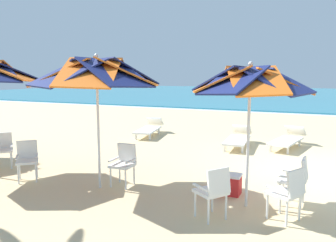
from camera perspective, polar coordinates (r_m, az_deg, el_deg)
ground_plane at (r=8.64m, az=23.45°, el=-8.28°), size 80.00×80.00×0.00m
sea at (r=39.14m, az=23.93°, el=3.97°), size 80.00×36.00×0.10m
surf_foam at (r=20.90m, az=23.81°, el=0.94°), size 80.00×0.70×0.01m
beach_umbrella_0 at (r=5.87m, az=13.69°, el=6.47°), size 2.08×2.08×2.53m
plastic_chair_0 at (r=5.72m, az=19.61°, el=-11.07°), size 0.61×0.60×0.87m
plastic_chair_1 at (r=6.45m, az=20.86°, el=-8.98°), size 0.50×0.47×0.87m
plastic_chair_2 at (r=5.51m, az=7.67°, el=-11.41°), size 0.63×0.62×0.87m
beach_umbrella_1 at (r=6.80m, az=-11.94°, el=7.88°), size 2.61×2.61×2.71m
plastic_chair_3 at (r=7.15m, az=-7.45°, el=-6.85°), size 0.45×0.47×0.87m
plastic_chair_5 at (r=9.37m, az=-26.09°, el=-4.07°), size 0.63×0.63×0.87m
plastic_chair_6 at (r=8.02m, az=-22.68°, el=-5.79°), size 0.63×0.63×0.87m
sun_lounger_1 at (r=11.31m, az=19.57°, el=-2.87°), size 1.05×2.23×0.62m
sun_lounger_2 at (r=11.04m, az=11.75°, el=-2.83°), size 0.75×2.18×0.62m
sun_lounger_3 at (r=12.76m, az=-3.18°, el=-1.22°), size 1.03×2.23×0.62m
cooler_box at (r=6.77m, az=10.09°, el=-10.38°), size 0.50×0.34×0.40m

